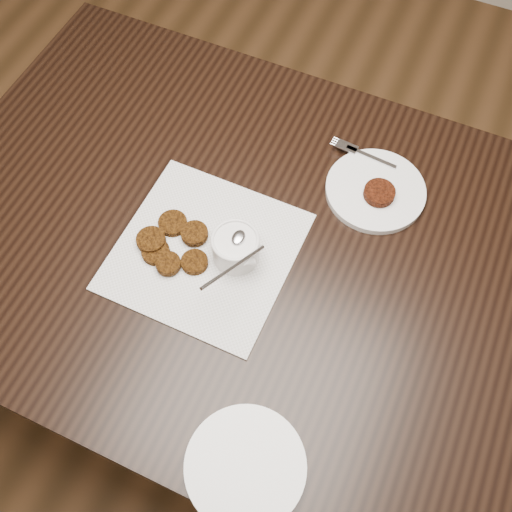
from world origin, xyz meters
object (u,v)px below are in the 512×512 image
at_px(table, 270,323).
at_px(napkin, 205,251).
at_px(sauce_ramekin, 235,239).
at_px(plate_with_patty, 376,188).
at_px(plate_empty, 245,466).

relative_size(table, napkin, 4.37).
distance_m(table, sauce_ramekin, 0.45).
xyz_separation_m(table, plate_with_patty, (0.14, 0.21, 0.39)).
xyz_separation_m(plate_with_patty, plate_empty, (-0.02, -0.60, -0.01)).
xyz_separation_m(table, napkin, (-0.12, -0.06, 0.38)).
bearing_deg(sauce_ramekin, table, 33.59).
bearing_deg(napkin, table, 24.95).
height_order(table, napkin, napkin).
distance_m(table, napkin, 0.40).
bearing_deg(napkin, sauce_ramekin, 14.43).
xyz_separation_m(napkin, sauce_ramekin, (0.06, 0.02, 0.07)).
xyz_separation_m(table, sauce_ramekin, (-0.06, -0.04, 0.44)).
bearing_deg(sauce_ramekin, plate_empty, -62.66).
relative_size(table, plate_empty, 7.33).
bearing_deg(plate_with_patty, napkin, -133.66).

